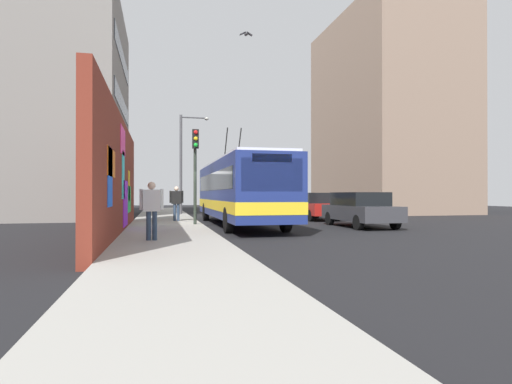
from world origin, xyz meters
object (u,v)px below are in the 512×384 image
object	(u,v)px
pedestrian_midblock	(176,200)
traffic_light	(195,160)
city_bus	(239,189)
parked_car_dark_gray	(360,209)
pedestrian_near_wall	(152,206)
parked_car_red	(314,205)
street_lamp	(184,157)

from	to	relation	value
pedestrian_midblock	traffic_light	world-z (taller)	traffic_light
city_bus	pedestrian_midblock	distance (m)	3.41
parked_car_dark_gray	pedestrian_near_wall	bearing A→B (deg)	119.03
parked_car_red	street_lamp	distance (m)	9.76
pedestrian_near_wall	parked_car_red	bearing A→B (deg)	-39.74
parked_car_dark_gray	city_bus	bearing A→B (deg)	66.92
traffic_light	pedestrian_midblock	bearing A→B (deg)	14.28
pedestrian_midblock	city_bus	bearing A→B (deg)	-121.87
parked_car_dark_gray	pedestrian_near_wall	size ratio (longest dim) A/B	2.70
parked_car_red	pedestrian_near_wall	bearing A→B (deg)	140.26
city_bus	pedestrian_near_wall	size ratio (longest dim) A/B	7.27
parked_car_dark_gray	pedestrian_midblock	xyz separation A→B (m)	(3.99, 8.06, 0.34)
parked_car_dark_gray	pedestrian_midblock	bearing A→B (deg)	63.64
parked_car_red	pedestrian_near_wall	size ratio (longest dim) A/B	2.87
city_bus	parked_car_red	xyz separation A→B (m)	(3.71, -5.20, -0.89)
city_bus	pedestrian_midblock	world-z (taller)	city_bus
city_bus	traffic_light	distance (m)	2.69
parked_car_red	pedestrian_near_wall	world-z (taller)	pedestrian_near_wall
parked_car_dark_gray	parked_car_red	world-z (taller)	same
city_bus	traffic_light	xyz separation A→B (m)	(-1.01, 2.15, 1.27)
pedestrian_midblock	street_lamp	distance (m)	8.21
street_lamp	parked_car_dark_gray	bearing A→B (deg)	-148.16
pedestrian_midblock	pedestrian_near_wall	size ratio (longest dim) A/B	1.02
pedestrian_near_wall	traffic_light	size ratio (longest dim) A/B	0.40
pedestrian_midblock	parked_car_dark_gray	bearing A→B (deg)	-116.36
city_bus	parked_car_dark_gray	bearing A→B (deg)	-113.08
pedestrian_midblock	pedestrian_near_wall	distance (m)	9.13
street_lamp	pedestrian_midblock	bearing A→B (deg)	173.78
parked_car_red	street_lamp	bearing A→B (deg)	51.66
pedestrian_midblock	traffic_light	distance (m)	3.40
pedestrian_near_wall	pedestrian_midblock	bearing A→B (deg)	-6.82
parked_car_dark_gray	pedestrian_midblock	distance (m)	9.00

